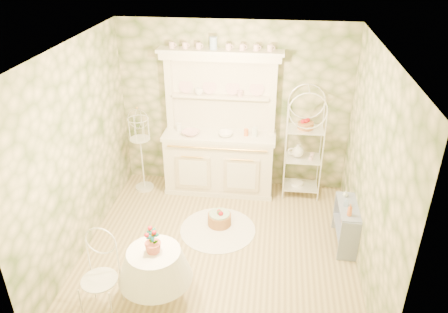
# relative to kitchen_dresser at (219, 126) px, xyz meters

# --- Properties ---
(floor) EXTENTS (3.60, 3.60, 0.00)m
(floor) POSITION_rel_kitchen_dresser_xyz_m (0.20, -1.52, -1.15)
(floor) COLOR tan
(floor) RESTS_ON ground
(ceiling) EXTENTS (3.60, 3.60, 0.00)m
(ceiling) POSITION_rel_kitchen_dresser_xyz_m (0.20, -1.52, 1.56)
(ceiling) COLOR white
(ceiling) RESTS_ON floor
(wall_left) EXTENTS (3.60, 3.60, 0.00)m
(wall_left) POSITION_rel_kitchen_dresser_xyz_m (-1.60, -1.52, 0.21)
(wall_left) COLOR beige
(wall_left) RESTS_ON floor
(wall_right) EXTENTS (3.60, 3.60, 0.00)m
(wall_right) POSITION_rel_kitchen_dresser_xyz_m (2.00, -1.52, 0.21)
(wall_right) COLOR beige
(wall_right) RESTS_ON floor
(wall_back) EXTENTS (3.60, 3.60, 0.00)m
(wall_back) POSITION_rel_kitchen_dresser_xyz_m (0.20, 0.28, 0.21)
(wall_back) COLOR beige
(wall_back) RESTS_ON floor
(wall_front) EXTENTS (3.60, 3.60, 0.00)m
(wall_front) POSITION_rel_kitchen_dresser_xyz_m (0.20, -3.32, 0.21)
(wall_front) COLOR beige
(wall_front) RESTS_ON floor
(kitchen_dresser) EXTENTS (1.87, 0.61, 2.29)m
(kitchen_dresser) POSITION_rel_kitchen_dresser_xyz_m (0.00, 0.00, 0.00)
(kitchen_dresser) COLOR white
(kitchen_dresser) RESTS_ON floor
(bakers_rack) EXTENTS (0.59, 0.42, 1.88)m
(bakers_rack) POSITION_rel_kitchen_dresser_xyz_m (1.31, 0.02, -0.21)
(bakers_rack) COLOR white
(bakers_rack) RESTS_ON floor
(side_shelf) EXTENTS (0.34, 0.77, 0.64)m
(side_shelf) POSITION_rel_kitchen_dresser_xyz_m (1.88, -1.20, -0.82)
(side_shelf) COLOR #818DA9
(side_shelf) RESTS_ON floor
(round_table) EXTENTS (0.70, 0.70, 0.60)m
(round_table) POSITION_rel_kitchen_dresser_xyz_m (-0.39, -2.52, -0.84)
(round_table) COLOR white
(round_table) RESTS_ON floor
(cafe_chair) EXTENTS (0.43, 0.43, 0.91)m
(cafe_chair) POSITION_rel_kitchen_dresser_xyz_m (-0.96, -2.75, -0.69)
(cafe_chair) COLOR white
(cafe_chair) RESTS_ON floor
(birdcage_stand) EXTENTS (0.41, 0.41, 1.54)m
(birdcage_stand) POSITION_rel_kitchen_dresser_xyz_m (-1.25, -0.13, -0.37)
(birdcage_stand) COLOR white
(birdcage_stand) RESTS_ON floor
(floor_basket) EXTENTS (0.34, 0.34, 0.22)m
(floor_basket) POSITION_rel_kitchen_dresser_xyz_m (0.13, -0.99, -1.04)
(floor_basket) COLOR #A8703E
(floor_basket) RESTS_ON floor
(lace_rug) EXTENTS (1.20, 1.20, 0.01)m
(lace_rug) POSITION_rel_kitchen_dresser_xyz_m (0.12, -1.11, -1.14)
(lace_rug) COLOR white
(lace_rug) RESTS_ON floor
(bowl_floral) EXTENTS (0.33, 0.33, 0.07)m
(bowl_floral) POSITION_rel_kitchen_dresser_xyz_m (-0.43, -0.10, -0.13)
(bowl_floral) COLOR white
(bowl_floral) RESTS_ON kitchen_dresser
(bowl_white) EXTENTS (0.27, 0.27, 0.07)m
(bowl_white) POSITION_rel_kitchen_dresser_xyz_m (0.11, -0.08, -0.13)
(bowl_white) COLOR white
(bowl_white) RESTS_ON kitchen_dresser
(cup_left) EXTENTS (0.17, 0.17, 0.10)m
(cup_left) POSITION_rel_kitchen_dresser_xyz_m (-0.34, 0.16, 0.47)
(cup_left) COLOR white
(cup_left) RESTS_ON kitchen_dresser
(cup_right) EXTENTS (0.10, 0.10, 0.09)m
(cup_right) POSITION_rel_kitchen_dresser_xyz_m (0.30, 0.16, 0.47)
(cup_right) COLOR white
(cup_right) RESTS_ON kitchen_dresser
(potted_geranium) EXTENTS (0.17, 0.14, 0.29)m
(potted_geranium) POSITION_rel_kitchen_dresser_xyz_m (-0.39, -2.52, -0.30)
(potted_geranium) COLOR #3F7238
(potted_geranium) RESTS_ON round_table
(bottle_amber) EXTENTS (0.08, 0.08, 0.17)m
(bottle_amber) POSITION_rel_kitchen_dresser_xyz_m (1.85, -1.42, -0.46)
(bottle_amber) COLOR #CD6930
(bottle_amber) RESTS_ON side_shelf
(bottle_blue) EXTENTS (0.07, 0.07, 0.12)m
(bottle_blue) POSITION_rel_kitchen_dresser_xyz_m (1.84, -1.19, -0.49)
(bottle_blue) COLOR #8FADD5
(bottle_blue) RESTS_ON side_shelf
(bottle_glass) EXTENTS (0.09, 0.09, 0.09)m
(bottle_glass) POSITION_rel_kitchen_dresser_xyz_m (1.85, -0.97, -0.50)
(bottle_glass) COLOR silver
(bottle_glass) RESTS_ON side_shelf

